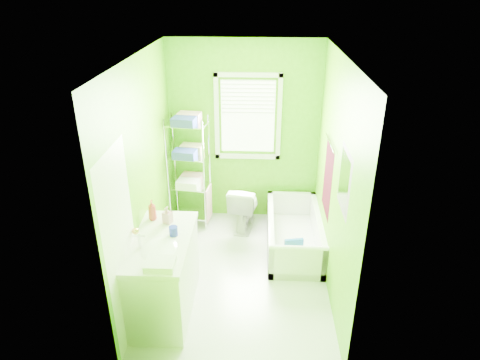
# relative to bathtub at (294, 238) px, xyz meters

# --- Properties ---
(ground) EXTENTS (2.90, 2.90, 0.00)m
(ground) POSITION_rel_bathtub_xyz_m (-0.70, -0.59, -0.15)
(ground) COLOR silver
(ground) RESTS_ON ground
(room_envelope) EXTENTS (2.14, 2.94, 2.62)m
(room_envelope) POSITION_rel_bathtub_xyz_m (-0.70, -0.59, 1.39)
(room_envelope) COLOR #4EA407
(room_envelope) RESTS_ON ground
(window) EXTENTS (0.92, 0.05, 1.22)m
(window) POSITION_rel_bathtub_xyz_m (-0.65, 0.84, 1.46)
(window) COLOR white
(window) RESTS_ON ground
(door) EXTENTS (0.09, 0.80, 2.00)m
(door) POSITION_rel_bathtub_xyz_m (-1.74, -1.58, 0.85)
(door) COLOR white
(door) RESTS_ON ground
(right_wall_decor) EXTENTS (0.04, 1.48, 1.17)m
(right_wall_decor) POSITION_rel_bathtub_xyz_m (0.33, -0.61, 1.17)
(right_wall_decor) COLOR #420715
(right_wall_decor) RESTS_ON ground
(bathtub) EXTENTS (0.69, 1.49, 0.48)m
(bathtub) POSITION_rel_bathtub_xyz_m (0.00, 0.00, 0.00)
(bathtub) COLOR white
(bathtub) RESTS_ON ground
(toilet) EXTENTS (0.48, 0.72, 0.68)m
(toilet) POSITION_rel_bathtub_xyz_m (-0.68, 0.50, 0.19)
(toilet) COLOR white
(toilet) RESTS_ON ground
(vanity) EXTENTS (0.60, 1.18, 1.12)m
(vanity) POSITION_rel_bathtub_xyz_m (-1.47, -1.23, 0.32)
(vanity) COLOR white
(vanity) RESTS_ON ground
(wire_shelf_unit) EXTENTS (0.59, 0.47, 1.64)m
(wire_shelf_unit) POSITION_rel_bathtub_xyz_m (-1.44, 0.58, 0.85)
(wire_shelf_unit) COLOR silver
(wire_shelf_unit) RESTS_ON ground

